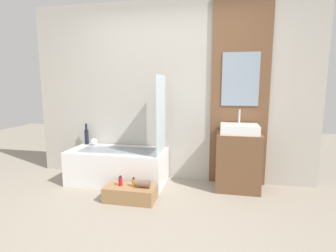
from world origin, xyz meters
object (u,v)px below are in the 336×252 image
(sink, at_px, (239,129))
(vase_tall_dark, at_px, (87,136))
(vase_round_light, at_px, (94,142))
(bottle_soap_primary, at_px, (120,181))
(bathtub, at_px, (118,166))
(wooden_step_bench, at_px, (130,193))
(bottle_soap_secondary, at_px, (134,182))

(sink, distance_m, vase_tall_dark, 2.31)
(vase_round_light, bearing_deg, bottle_soap_primary, -46.13)
(bathtub, height_order, vase_tall_dark, vase_tall_dark)
(wooden_step_bench, height_order, bottle_soap_secondary, bottle_soap_secondary)
(vase_round_light, bearing_deg, bottle_soap_secondary, -40.16)
(wooden_step_bench, relative_size, bottle_soap_secondary, 5.35)
(bottle_soap_secondary, bearing_deg, sink, 26.70)
(bottle_soap_primary, bearing_deg, wooden_step_bench, -0.00)
(wooden_step_bench, height_order, bottle_soap_primary, bottle_soap_primary)
(bottle_soap_primary, height_order, bottle_soap_secondary, bottle_soap_primary)
(vase_round_light, xyz_separation_m, bottle_soap_primary, (0.74, -0.77, -0.30))
(vase_round_light, distance_m, bottle_soap_secondary, 1.23)
(vase_round_light, bearing_deg, bathtub, -25.08)
(bathtub, xyz_separation_m, sink, (1.69, 0.09, 0.59))
(wooden_step_bench, xyz_separation_m, bottle_soap_primary, (-0.12, 0.00, 0.15))
(wooden_step_bench, distance_m, vase_tall_dark, 1.37)
(vase_tall_dark, distance_m, bottle_soap_secondary, 1.36)
(wooden_step_bench, height_order, sink, sink)
(bathtub, xyz_separation_m, vase_round_light, (-0.48, 0.22, 0.29))
(sink, xyz_separation_m, vase_round_light, (-2.17, 0.13, -0.30))
(wooden_step_bench, relative_size, vase_round_light, 6.12)
(vase_tall_dark, relative_size, vase_round_light, 3.22)
(vase_tall_dark, height_order, bottle_soap_primary, vase_tall_dark)
(wooden_step_bench, relative_size, bottle_soap_primary, 5.02)
(vase_tall_dark, bearing_deg, bottle_soap_primary, -42.23)
(wooden_step_bench, distance_m, bottle_soap_secondary, 0.15)
(sink, bearing_deg, bottle_soap_primary, -156.12)
(sink, xyz_separation_m, bottle_soap_primary, (-1.43, -0.63, -0.60))
(bathtub, relative_size, bottle_soap_secondary, 11.81)
(sink, bearing_deg, vase_tall_dark, 176.22)
(sink, xyz_separation_m, vase_tall_dark, (-2.30, 0.15, -0.21))
(bathtub, relative_size, sink, 2.81)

